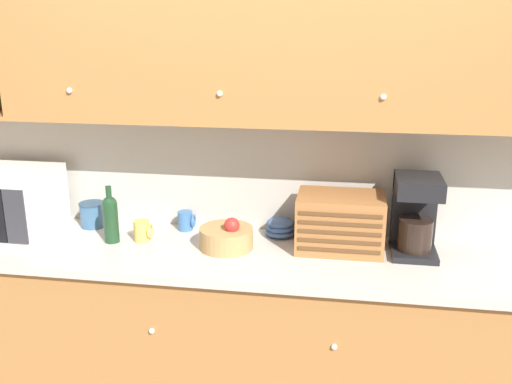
{
  "coord_description": "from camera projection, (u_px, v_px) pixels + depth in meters",
  "views": [
    {
      "loc": [
        0.42,
        -2.83,
        1.98
      ],
      "look_at": [
        0.0,
        -0.22,
        1.18
      ],
      "focal_mm": 40.0,
      "sensor_mm": 36.0,
      "label": 1
    }
  ],
  "objects": [
    {
      "name": "bread_box",
      "position": [
        340.0,
        222.0,
        2.74
      ],
      "size": [
        0.41,
        0.29,
        0.27
      ],
      "color": "#996033",
      "rests_on": "counter_unit"
    },
    {
      "name": "mug",
      "position": [
        186.0,
        221.0,
        3.01
      ],
      "size": [
        0.09,
        0.08,
        0.1
      ],
      "color": "#38669E",
      "rests_on": "counter_unit"
    },
    {
      "name": "storage_canister",
      "position": [
        92.0,
        215.0,
        3.05
      ],
      "size": [
        0.13,
        0.13,
        0.13
      ],
      "color": "#33567A",
      "rests_on": "counter_unit"
    },
    {
      "name": "fruit_basket",
      "position": [
        227.0,
        237.0,
        2.76
      ],
      "size": [
        0.26,
        0.26,
        0.16
      ],
      "color": "#A87F4C",
      "rests_on": "counter_unit"
    },
    {
      "name": "mug_blue_second",
      "position": [
        142.0,
        231.0,
        2.85
      ],
      "size": [
        0.09,
        0.08,
        0.11
      ],
      "color": "gold",
      "rests_on": "counter_unit"
    },
    {
      "name": "ground_plane",
      "position": [
        262.0,
        374.0,
        3.32
      ],
      "size": [
        24.0,
        24.0,
        0.0
      ],
      "primitive_type": "plane",
      "color": "slate"
    },
    {
      "name": "wine_bottle",
      "position": [
        111.0,
        217.0,
        2.82
      ],
      "size": [
        0.07,
        0.07,
        0.29
      ],
      "color": "#19381E",
      "rests_on": "counter_unit"
    },
    {
      "name": "coffee_maker",
      "position": [
        416.0,
        214.0,
        2.68
      ],
      "size": [
        0.21,
        0.26,
        0.38
      ],
      "color": "black",
      "rests_on": "counter_unit"
    },
    {
      "name": "microwave",
      "position": [
        6.0,
        202.0,
        2.92
      ],
      "size": [
        0.48,
        0.41,
        0.34
      ],
      "color": "silver",
      "rests_on": "counter_unit"
    },
    {
      "name": "bowl_stack_on_counter",
      "position": [
        280.0,
        228.0,
        2.92
      ],
      "size": [
        0.16,
        0.16,
        0.09
      ],
      "color": "#3D5B93",
      "rests_on": "counter_unit"
    },
    {
      "name": "backsplash_panel",
      "position": [
        263.0,
        174.0,
        2.96
      ],
      "size": [
        3.29,
        0.01,
        0.6
      ],
      "color": "#B7B2A8",
      "rests_on": "counter_unit"
    },
    {
      "name": "wall_back",
      "position": [
        264.0,
        155.0,
        2.96
      ],
      "size": [
        5.69,
        0.06,
        2.6
      ],
      "color": "white",
      "rests_on": "ground_plane"
    },
    {
      "name": "upper_cabinets",
      "position": [
        293.0,
        30.0,
        2.58
      ],
      "size": [
        3.29,
        0.34,
        0.86
      ],
      "color": "#A36B38",
      "rests_on": "backsplash_panel"
    },
    {
      "name": "counter_unit",
      "position": [
        253.0,
        334.0,
        2.88
      ],
      "size": [
        3.31,
        0.67,
        0.91
      ],
      "color": "#A36B38",
      "rests_on": "ground_plane"
    }
  ]
}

